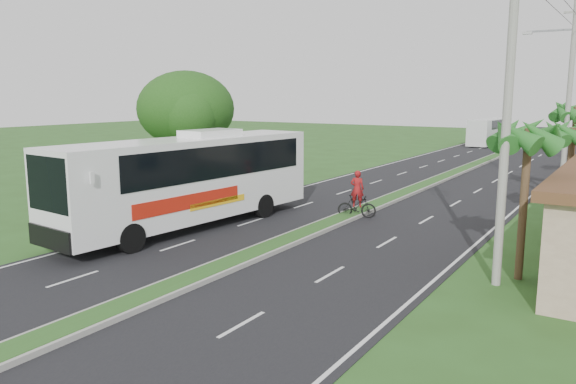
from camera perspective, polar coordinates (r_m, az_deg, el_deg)
The scene contains 14 objects.
ground at distance 21.16m, azimuth -4.15°, elevation -6.81°, with size 180.00×180.00×0.00m, color #294D1C.
road_asphalt at distance 38.72m, azimuth 13.70°, elevation 0.58°, with size 14.00×160.00×0.02m, color black.
median_strip at distance 38.70m, azimuth 13.70°, elevation 0.71°, with size 1.20×160.00×0.18m.
lane_edge_left at distance 41.30m, azimuth 4.87°, elevation 1.38°, with size 0.12×160.00×0.01m, color silver.
lane_edge_right at distance 37.17m, azimuth 23.51°, elevation -0.36°, with size 0.12×160.00×0.01m, color silver.
palm_verge_a at distance 19.57m, azimuth 23.24°, elevation 5.20°, with size 2.40×2.40×5.45m.
palm_verge_b at distance 28.46m, azimuth 26.94°, elevation 5.36°, with size 2.40×2.40×5.05m.
palm_verge_c at distance 35.44m, azimuth 27.20°, elevation 7.26°, with size 2.40×2.40×5.85m.
shade_tree at distance 35.75m, azimuth -10.43°, elevation 8.04°, with size 6.30×6.00×7.54m.
utility_pole_a at distance 18.63m, azimuth 21.40°, elevation 8.00°, with size 1.60×0.28×11.00m.
utility_pole_b at distance 34.47m, azimuth 26.64°, elevation 9.15°, with size 3.20×0.28×12.00m.
coach_bus_main at distance 25.97m, azimuth -9.84°, elevation 1.70°, with size 4.06×13.95×4.45m.
coach_bus_far at distance 73.42m, azimuth 19.83°, elevation 5.94°, with size 2.89×10.98×3.17m.
motorcyclist at distance 28.08m, azimuth 7.02°, elevation -0.90°, with size 1.97×1.14×2.39m.
Camera 1 is at (12.09, -16.28, 6.06)m, focal length 35.00 mm.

